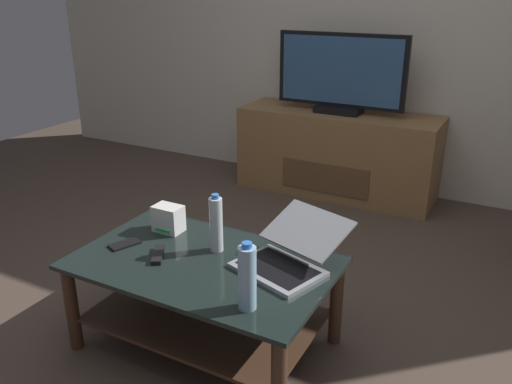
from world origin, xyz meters
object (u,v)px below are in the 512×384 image
coffee_table (204,288)px  water_bottle_near (247,278)px  television (341,75)px  router_box (168,219)px  tv_remote (158,255)px  laptop (290,253)px  water_bottle_far (216,224)px  media_cabinet (337,153)px  cell_phone (125,244)px

coffee_table → water_bottle_near: water_bottle_near is taller
television → router_box: 1.99m
router_box → tv_remote: size_ratio=0.88×
laptop → water_bottle_far: water_bottle_far is taller
water_bottle_near → television: bearing=102.0°
television → water_bottle_near: (0.50, -2.33, -0.37)m
water_bottle_far → tv_remote: 0.29m
coffee_table → water_bottle_far: 0.29m
water_bottle_far → router_box: bearing=169.0°
water_bottle_near → tv_remote: (-0.54, 0.16, -0.12)m
router_box → water_bottle_near: 0.78m
router_box → tv_remote: (0.12, -0.24, -0.06)m
media_cabinet → water_bottle_near: bearing=-78.1°
water_bottle_far → laptop: bearing=4.9°
laptop → media_cabinet: bearing=104.1°
water_bottle_near → laptop: bearing=89.3°
media_cabinet → water_bottle_far: water_bottle_far is taller
water_bottle_far → tv_remote: (-0.20, -0.18, -0.12)m
television → water_bottle_near: television is taller
television → laptop: size_ratio=1.91×
television → water_bottle_near: size_ratio=3.62×
media_cabinet → tv_remote: (-0.05, -2.19, 0.12)m
water_bottle_near → tv_remote: size_ratio=1.71×
coffee_table → media_cabinet: media_cabinet is taller
coffee_table → water_bottle_near: size_ratio=4.15×
coffee_table → tv_remote: bearing=-162.2°
television → tv_remote: (-0.05, -2.17, -0.49)m
coffee_table → television: bearing=94.1°
media_cabinet → tv_remote: 2.20m
router_box → tv_remote: 0.27m
water_bottle_near → cell_phone: (-0.75, 0.18, -0.13)m
media_cabinet → laptop: bearing=-75.9°
coffee_table → tv_remote: (-0.20, -0.06, 0.15)m
television → coffee_table: bearing=-85.9°
cell_phone → tv_remote: tv_remote is taller
television → laptop: bearing=-75.7°
water_bottle_far → television: bearing=94.3°
media_cabinet → laptop: 2.06m
router_box → cell_phone: router_box is taller
cell_phone → television: bearing=105.8°
water_bottle_near → water_bottle_far: water_bottle_far is taller
laptop → tv_remote: laptop is taller
laptop → water_bottle_far: 0.36m
television → water_bottle_near: 2.41m
router_box → water_bottle_near: bearing=-31.0°
water_bottle_far → cell_phone: bearing=-158.4°
coffee_table → water_bottle_near: 0.49m
television → tv_remote: size_ratio=6.19×
water_bottle_far → media_cabinet: bearing=94.2°
tv_remote → media_cabinet: bearing=58.0°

